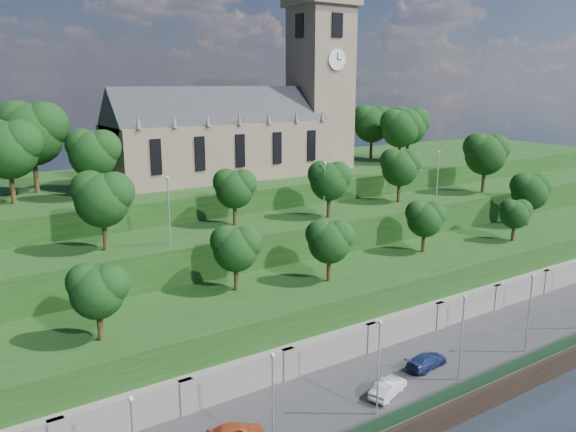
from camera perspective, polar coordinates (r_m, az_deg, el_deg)
ground at (r=56.93m, az=20.14°, el=-17.59°), size 320.00×320.00×0.00m
promenade at (r=59.63m, az=15.48°, el=-14.65°), size 160.00×12.00×2.00m
quay_wall at (r=56.36m, az=20.28°, el=-16.65°), size 160.00×0.50×2.20m
fence at (r=55.98m, az=19.86°, el=-15.08°), size 160.00×0.10×1.20m
retaining_wall at (r=62.58m, az=11.40°, el=-11.49°), size 160.00×2.10×5.00m
embankment_lower at (r=66.01m, az=7.76°, el=-8.58°), size 160.00×12.00×8.00m
embankment_upper at (r=73.44m, az=2.18°, el=-4.51°), size 160.00×10.00×12.00m
hilltop at (r=90.32m, az=-5.56°, el=-0.17°), size 160.00×32.00×15.00m
church at (r=84.90m, az=-4.02°, el=9.27°), size 38.60×12.35×27.60m
trees_lower at (r=66.60m, az=10.79°, el=-0.65°), size 68.61×8.83×7.88m
trees_upper at (r=73.73m, az=6.68°, el=4.67°), size 64.03×8.36×9.24m
trees_hilltop at (r=82.88m, az=-5.29°, el=8.65°), size 71.50×16.08×11.52m
lamp_posts_promenade at (r=53.75m, az=17.26°, el=-11.17°), size 60.36×0.36×8.27m
lamp_posts_upper at (r=68.59m, az=3.70°, el=3.03°), size 40.36×0.36×7.32m
car_left at (r=45.69m, az=-5.32°, el=-21.04°), size 4.67×2.95×1.48m
car_middle at (r=51.72m, az=10.12°, el=-16.78°), size 4.67×2.92×1.45m
car_right at (r=56.86m, az=13.90°, el=-14.08°), size 4.95×2.52×1.38m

